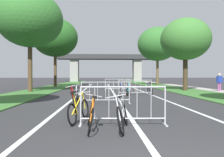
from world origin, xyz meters
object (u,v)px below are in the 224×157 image
object	(u,v)px
crowd_barrier_second	(106,93)
bicycle_teal_1	(128,90)
bicycle_orange_7	(91,116)
crowd_barrier_third	(135,88)
bicycle_red_0	(73,97)
tree_left_pine_near	(30,20)
bicycle_purple_5	(150,89)
bicycle_white_4	(77,96)
bicycle_yellow_2	(79,110)
pedestrian_pushing_bike	(219,81)
tree_right_maple_mid	(158,44)
bicycle_blue_6	(121,89)
tree_right_oak_mid	(185,39)
crowd_barrier_nearest	(123,106)
crowd_barrier_fourth	(118,85)
tree_left_pine_far	(55,38)
bicycle_silver_3	(122,115)

from	to	relation	value
crowd_barrier_second	bicycle_teal_1	xyz separation A→B (m)	(1.55, 4.16, -0.14)
bicycle_teal_1	bicycle_orange_7	bearing A→B (deg)	-101.01
crowd_barrier_third	bicycle_red_0	world-z (taller)	crowd_barrier_third
tree_left_pine_near	bicycle_orange_7	bearing A→B (deg)	-66.52
tree_left_pine_near	bicycle_purple_5	world-z (taller)	tree_left_pine_near
bicycle_white_4	bicycle_purple_5	xyz separation A→B (m)	(4.61, 4.64, 0.00)
bicycle_yellow_2	pedestrian_pushing_bike	world-z (taller)	pedestrian_pushing_bike
bicycle_teal_1	bicycle_orange_7	distance (m)	9.47
bicycle_purple_5	bicycle_teal_1	bearing A→B (deg)	-153.54
bicycle_teal_1	bicycle_red_0	bearing A→B (deg)	-121.43
tree_right_maple_mid	crowd_barrier_third	distance (m)	17.06
bicycle_orange_7	bicycle_blue_6	bearing A→B (deg)	77.10
tree_right_oak_mid	bicycle_yellow_2	world-z (taller)	tree_right_oak_mid
bicycle_blue_6	bicycle_red_0	bearing A→B (deg)	-108.23
tree_right_oak_mid	crowd_barrier_nearest	xyz separation A→B (m)	(-6.76, -13.16, -4.01)
tree_right_maple_mid	crowd_barrier_fourth	size ratio (longest dim) A/B	3.43
tree_left_pine_near	tree_right_oak_mid	distance (m)	13.27
crowd_barrier_second	bicycle_red_0	distance (m)	1.56
bicycle_yellow_2	bicycle_orange_7	world-z (taller)	bicycle_yellow_2
tree_right_oak_mid	crowd_barrier_fourth	size ratio (longest dim) A/B	2.71
bicycle_blue_6	crowd_barrier_third	bearing A→B (deg)	-20.35
crowd_barrier_fourth	tree_left_pine_far	bearing A→B (deg)	136.01
tree_left_pine_near	crowd_barrier_nearest	distance (m)	14.88
bicycle_blue_6	bicycle_white_4	bearing A→B (deg)	-111.56
tree_right_oak_mid	bicycle_white_4	distance (m)	12.58
tree_right_maple_mid	bicycle_red_0	distance (m)	22.96
tree_right_oak_mid	bicycle_white_4	size ratio (longest dim) A/B	3.81
tree_left_pine_far	bicycle_red_0	world-z (taller)	tree_left_pine_far
tree_left_pine_near	tree_left_pine_far	xyz separation A→B (m)	(0.32, 8.15, -0.07)
tree_left_pine_near	bicycle_purple_5	distance (m)	11.12
bicycle_teal_1	bicycle_yellow_2	bearing A→B (deg)	-105.00
crowd_barrier_second	pedestrian_pushing_bike	bearing A→B (deg)	37.54
crowd_barrier_third	bicycle_red_0	bearing A→B (deg)	-124.93
crowd_barrier_fourth	crowd_barrier_second	bearing A→B (deg)	-97.85
pedestrian_pushing_bike	tree_left_pine_near	bearing A→B (deg)	163.98
crowd_barrier_second	pedestrian_pushing_bike	xyz separation A→B (m)	(9.57, 7.35, 0.42)
tree_right_oak_mid	bicycle_blue_6	world-z (taller)	tree_right_oak_mid
bicycle_teal_1	bicycle_purple_5	xyz separation A→B (m)	(1.68, 0.82, -0.02)
tree_right_oak_mid	bicycle_white_4	world-z (taller)	tree_right_oak_mid
bicycle_white_4	bicycle_blue_6	xyz separation A→B (m)	(2.59, 4.71, 0.02)
tree_right_oak_mid	bicycle_red_0	size ratio (longest dim) A/B	3.66
tree_left_pine_far	bicycle_purple_5	world-z (taller)	tree_left_pine_far
crowd_barrier_third	bicycle_red_0	size ratio (longest dim) A/B	1.35
bicycle_purple_5	pedestrian_pushing_bike	bearing A→B (deg)	20.79
crowd_barrier_fourth	pedestrian_pushing_bike	size ratio (longest dim) A/B	1.53
bicycle_silver_3	tree_right_oak_mid	bearing A→B (deg)	-106.03
bicycle_red_0	bicycle_blue_6	world-z (taller)	bicycle_red_0
tree_right_maple_mid	crowd_barrier_nearest	world-z (taller)	tree_right_maple_mid
crowd_barrier_third	bicycle_teal_1	size ratio (longest dim) A/B	1.43
tree_left_pine_far	crowd_barrier_second	distance (m)	17.68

